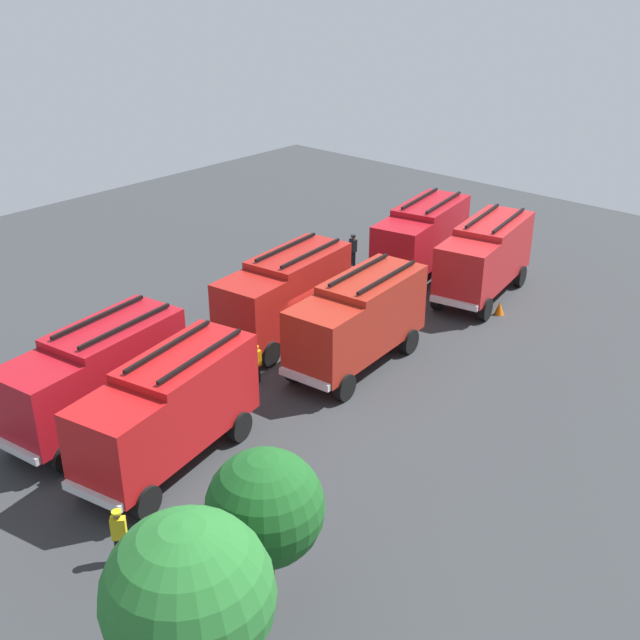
# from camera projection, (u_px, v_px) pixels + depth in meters

# --- Properties ---
(ground_plane) EXTENTS (56.69, 56.69, 0.00)m
(ground_plane) POSITION_uv_depth(u_px,v_px,m) (320.00, 349.00, 34.67)
(ground_plane) COLOR #2D3033
(fire_truck_0) EXTENTS (7.52, 3.76, 3.88)m
(fire_truck_0) POSITION_uv_depth(u_px,v_px,m) (422.00, 236.00, 41.82)
(fire_truck_0) COLOR #A1121C
(fire_truck_0) RESTS_ON ground
(fire_truck_1) EXTENTS (7.43, 3.43, 3.88)m
(fire_truck_1) POSITION_uv_depth(u_px,v_px,m) (285.00, 292.00, 34.95)
(fire_truck_1) COLOR maroon
(fire_truck_1) RESTS_ON ground
(fire_truck_2) EXTENTS (7.48, 3.59, 3.88)m
(fire_truck_2) POSITION_uv_depth(u_px,v_px,m) (95.00, 373.00, 28.24)
(fire_truck_2) COLOR maroon
(fire_truck_2) RESTS_ON ground
(fire_truck_3) EXTENTS (7.51, 3.75, 3.88)m
(fire_truck_3) POSITION_uv_depth(u_px,v_px,m) (485.00, 256.00, 39.08)
(fire_truck_3) COLOR #AC1D20
(fire_truck_3) RESTS_ON ground
(fire_truck_4) EXTENTS (7.40, 3.32, 3.88)m
(fire_truck_4) POSITION_uv_depth(u_px,v_px,m) (358.00, 318.00, 32.44)
(fire_truck_4) COLOR maroon
(fire_truck_4) RESTS_ON ground
(fire_truck_5) EXTENTS (7.54, 3.90, 3.88)m
(fire_truck_5) POSITION_uv_depth(u_px,v_px,m) (168.00, 407.00, 26.14)
(fire_truck_5) COLOR #AD1416
(fire_truck_5) RESTS_ON ground
(firefighter_0) EXTENTS (0.47, 0.46, 1.76)m
(firefighter_0) POSITION_uv_depth(u_px,v_px,m) (119.00, 533.00, 22.25)
(firefighter_0) COLOR black
(firefighter_0) RESTS_ON ground
(firefighter_1) EXTENTS (0.48, 0.39, 1.66)m
(firefighter_1) POSITION_uv_depth(u_px,v_px,m) (254.00, 289.00, 38.36)
(firefighter_1) COLOR black
(firefighter_1) RESTS_ON ground
(firefighter_2) EXTENTS (0.44, 0.28, 1.65)m
(firefighter_2) POSITION_uv_depth(u_px,v_px,m) (256.00, 362.00, 31.59)
(firefighter_2) COLOR black
(firefighter_2) RESTS_ON ground
(firefighter_3) EXTENTS (0.47, 0.46, 1.83)m
(firefighter_3) POSITION_uv_depth(u_px,v_px,m) (383.00, 288.00, 38.17)
(firefighter_3) COLOR black
(firefighter_3) RESTS_ON ground
(firefighter_4) EXTENTS (0.30, 0.45, 1.75)m
(firefighter_4) POSITION_uv_depth(u_px,v_px,m) (353.00, 248.00, 43.44)
(firefighter_4) COLOR black
(firefighter_4) RESTS_ON ground
(tree_0) EXTENTS (3.06, 3.06, 4.74)m
(tree_0) POSITION_uv_depth(u_px,v_px,m) (265.00, 508.00, 19.83)
(tree_0) COLOR brown
(tree_0) RESTS_ON ground
(tree_1) EXTENTS (3.68, 3.68, 5.70)m
(tree_1) POSITION_uv_depth(u_px,v_px,m) (189.00, 596.00, 16.26)
(tree_1) COLOR brown
(tree_1) RESTS_ON ground
(traffic_cone_0) EXTENTS (0.46, 0.46, 0.66)m
(traffic_cone_0) POSITION_uv_depth(u_px,v_px,m) (472.00, 270.00, 42.34)
(traffic_cone_0) COLOR #F2600C
(traffic_cone_0) RESTS_ON ground
(traffic_cone_1) EXTENTS (0.46, 0.46, 0.66)m
(traffic_cone_1) POSITION_uv_depth(u_px,v_px,m) (499.00, 308.00, 37.79)
(traffic_cone_1) COLOR #F2600C
(traffic_cone_1) RESTS_ON ground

